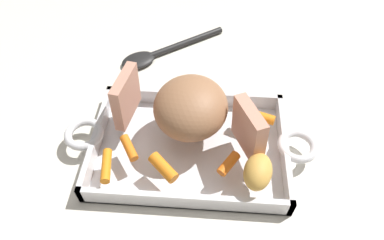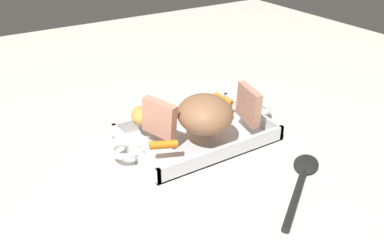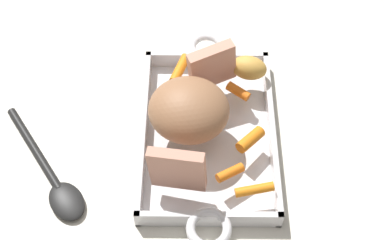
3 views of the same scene
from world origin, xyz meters
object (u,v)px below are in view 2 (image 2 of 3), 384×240
Objects in this scene: baby_carrot_northwest at (194,106)px; potato_corner at (141,116)px; baby_carrot_northeast at (222,107)px; baby_carrot_long at (164,145)px; roast_slice_outer at (159,118)px; baby_carrot_southeast at (161,120)px; serving_spoon at (302,176)px; baby_carrot_southwest at (223,99)px; roast_slice_thin at (249,105)px; roasting_dish at (197,134)px; pork_roast at (204,114)px.

baby_carrot_northwest is 0.14m from potato_corner.
baby_carrot_northeast is 0.22m from baby_carrot_long.
potato_corner is at bearing -78.02° from roast_slice_outer.
baby_carrot_southeast is 0.34m from serving_spoon.
baby_carrot_southwest is 0.23m from potato_corner.
potato_corner is at bearing -24.53° from baby_carrot_southeast.
roast_slice_thin is 1.41× the size of baby_carrot_southwest.
roasting_dish is 0.11m from roast_slice_outer.
baby_carrot_southeast is at bearing -52.71° from pork_roast.
baby_carrot_northeast reaches higher than serving_spoon.
baby_carrot_northeast is at bearing -160.78° from roasting_dish.
pork_roast reaches higher than potato_corner.
baby_carrot_southwest is (-0.12, -0.10, -0.03)m from pork_roast.
serving_spoon is at bearing 112.57° from pork_roast.
baby_carrot_northwest is at bearing 64.76° from serving_spoon.
roasting_dish is 8.38× the size of baby_carrot_northwest.
roast_slice_thin reaches higher than potato_corner.
pork_roast and roast_slice_outer have the same top height.
serving_spoon is at bearing 117.11° from baby_carrot_southeast.
roast_slice_thin reaches higher than baby_carrot_northwest.
roast_slice_outer is 1.76× the size of baby_carrot_northeast.
roast_slice_outer is at bearing 57.83° from baby_carrot_southeast.
baby_carrot_northwest is at bearing 178.38° from potato_corner.
pork_roast is at bearing 69.65° from baby_carrot_northwest.
roasting_dish is 3.30× the size of pork_roast.
roast_slice_thin is 0.12m from baby_carrot_southwest.
serving_spoon is (-0.20, 0.20, -0.04)m from baby_carrot_long.
pork_roast is (0.00, 0.03, 0.07)m from roasting_dish.
baby_carrot_northwest reaches higher than serving_spoon.
pork_roast reaches higher than baby_carrot_northeast.
roast_slice_thin is 1.83× the size of baby_carrot_northeast.
roast_slice_outer is 0.19m from baby_carrot_northeast.
baby_carrot_southeast is at bearing -116.30° from baby_carrot_long.
roasting_dish is 0.14m from roast_slice_thin.
roast_slice_thin reaches higher than roast_slice_outer.
roasting_dish is 0.07m from pork_roast.
baby_carrot_northwest is 0.19m from baby_carrot_long.
pork_roast is at bearing -7.99° from roast_slice_thin.
baby_carrot_southwest is at bearing -96.77° from roast_slice_thin.
roasting_dish is at bearing 29.08° from baby_carrot_southwest.
roast_slice_thin reaches higher than baby_carrot_long.
baby_carrot_northwest is 0.07m from baby_carrot_northeast.
roasting_dish is 1.92× the size of serving_spoon.
roasting_dish is at bearing 146.33° from potato_corner.
baby_carrot_northeast is 0.16m from baby_carrot_southeast.
roast_slice_thin is 0.21m from roast_slice_outer.
pork_roast is 2.08× the size of potato_corner.
roast_slice_thin is at bearing 123.32° from baby_carrot_northwest.
pork_roast is at bearing 33.66° from baby_carrot_northeast.
baby_carrot_northeast is 0.05m from baby_carrot_southwest.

